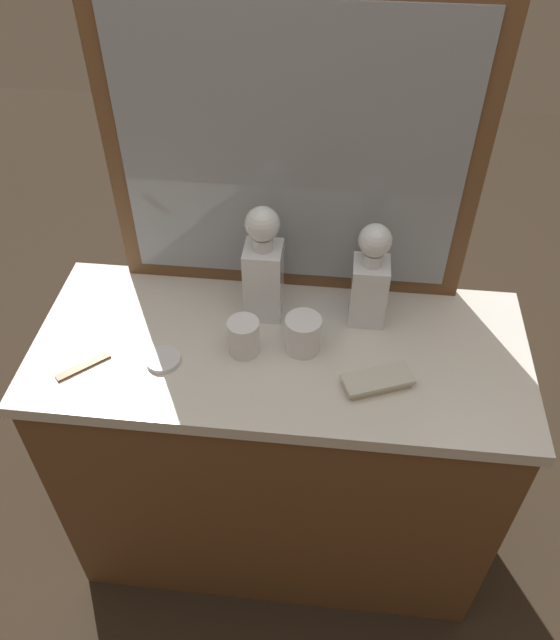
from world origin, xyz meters
name	(u,v)px	position (x,y,z in m)	size (l,w,h in m)	color
ground_plane	(280,527)	(0.00, 0.00, 0.00)	(6.00, 6.00, 0.00)	#2D2319
dresser	(280,451)	(0.00, 0.00, 0.41)	(1.12, 0.48, 0.82)	brown
dresser_mirror	(291,155)	(0.00, 0.22, 1.17)	(0.82, 0.03, 0.71)	brown
crystal_decanter_rear	(263,273)	(-0.05, 0.11, 0.94)	(0.08, 0.08, 0.29)	white
crystal_decanter_center	(370,283)	(0.19, 0.11, 0.92)	(0.08, 0.08, 0.26)	white
crystal_tumbler_far_right	(244,338)	(-0.08, -0.02, 0.86)	(0.07, 0.07, 0.09)	white
crystal_tumbler_right	(303,335)	(0.05, 0.00, 0.86)	(0.08, 0.08, 0.09)	white
silver_brush_front	(378,381)	(0.22, -0.09, 0.83)	(0.16, 0.11, 0.02)	#B7A88C
porcelain_dish	(163,360)	(-0.25, -0.08, 0.83)	(0.08, 0.08, 0.01)	silver
tortoiseshell_comb	(83,366)	(-0.42, -0.11, 0.82)	(0.10, 0.10, 0.01)	brown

